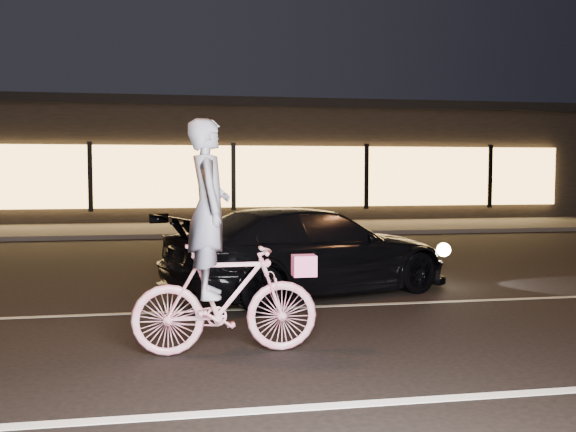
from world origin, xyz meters
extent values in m
plane|color=black|center=(0.00, 0.00, 0.00)|extent=(90.00, 90.00, 0.00)
cube|color=silver|center=(0.00, -1.50, 0.00)|extent=(60.00, 0.12, 0.01)
cube|color=gray|center=(0.00, 2.00, 0.00)|extent=(60.00, 0.10, 0.01)
cube|color=#383533|center=(0.00, 13.00, 0.06)|extent=(30.00, 4.00, 0.12)
cube|color=black|center=(0.00, 19.00, 2.00)|extent=(25.00, 8.00, 4.00)
cube|color=black|center=(0.00, 19.00, 4.05)|extent=(25.40, 8.40, 0.30)
cube|color=#FFB759|center=(0.00, 14.90, 1.60)|extent=(23.00, 0.15, 2.00)
cube|color=black|center=(-4.50, 14.82, 1.60)|extent=(0.15, 0.08, 2.20)
cube|color=black|center=(0.00, 14.82, 1.60)|extent=(0.15, 0.08, 2.20)
cube|color=black|center=(4.50, 14.82, 1.60)|extent=(0.15, 0.08, 2.20)
cube|color=black|center=(9.00, 14.82, 1.60)|extent=(0.15, 0.08, 2.20)
imported|color=#E13E6A|center=(-1.41, 0.04, 0.54)|extent=(1.80, 0.51, 1.08)
imported|color=silver|center=(-1.57, 0.04, 1.42)|extent=(0.41, 0.62, 1.70)
cube|color=#F53F8E|center=(-0.64, 0.04, 0.85)|extent=(0.23, 0.19, 0.21)
imported|color=black|center=(0.03, 2.87, 0.63)|extent=(4.66, 3.20, 1.25)
sphere|color=#FFF2BF|center=(1.74, 4.15, 0.57)|extent=(0.21, 0.21, 0.21)
sphere|color=#FFF2BF|center=(2.16, 3.08, 0.57)|extent=(0.21, 0.21, 0.21)
camera|label=1|loc=(-1.88, -6.10, 1.77)|focal=40.00mm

